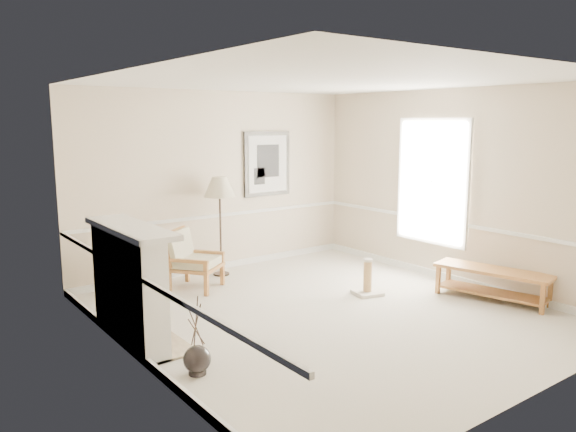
% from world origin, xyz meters
% --- Properties ---
extents(ground, '(5.50, 5.50, 0.00)m').
position_xyz_m(ground, '(0.00, 0.00, 0.00)').
color(ground, silver).
rests_on(ground, ground).
extents(room, '(5.04, 5.54, 2.92)m').
position_xyz_m(room, '(0.14, 0.08, 1.87)').
color(room, beige).
rests_on(room, ground).
extents(fireplace, '(0.64, 1.64, 1.31)m').
position_xyz_m(fireplace, '(-2.34, 0.60, 0.64)').
color(fireplace, white).
rests_on(fireplace, ground).
extents(floor_vase, '(0.27, 0.27, 0.79)m').
position_xyz_m(floor_vase, '(-2.15, -0.57, 0.14)').
color(floor_vase, black).
rests_on(floor_vase, ground).
extents(armchair, '(0.94, 0.95, 0.87)m').
position_xyz_m(armchair, '(-0.89, 2.05, 0.47)').
color(armchair, '#9D6632').
rests_on(armchair, ground).
extents(floor_lamp, '(0.65, 0.65, 1.57)m').
position_xyz_m(floor_lamp, '(-0.17, 2.40, 1.37)').
color(floor_lamp, black).
rests_on(floor_lamp, ground).
extents(bench, '(0.81, 1.60, 0.44)m').
position_xyz_m(bench, '(2.15, -0.93, 0.29)').
color(bench, '#9D6632').
rests_on(bench, ground).
extents(scratching_post, '(0.44, 0.44, 0.51)m').
position_xyz_m(scratching_post, '(0.97, 0.27, 0.16)').
color(scratching_post, white).
rests_on(scratching_post, ground).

